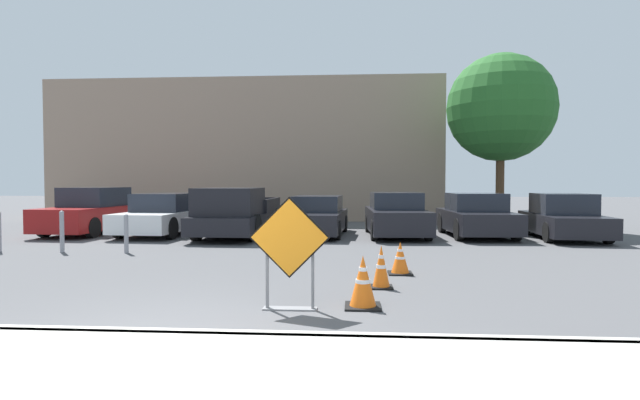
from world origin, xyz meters
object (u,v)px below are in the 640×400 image
at_px(traffic_cone_second, 381,267).
at_px(parked_car_third, 318,217).
at_px(pickup_truck, 236,214).
at_px(parked_car_fourth, 396,216).
at_px(bollard_nearest, 126,232).
at_px(parked_car_nearest, 94,212).
at_px(parked_car_fifth, 476,216).
at_px(traffic_cone_third, 400,258).
at_px(bollard_second, 62,230).
at_px(parked_car_second, 164,215).
at_px(traffic_cone_nearest, 363,282).
at_px(road_closed_sign, 290,247).
at_px(parked_car_sixth, 563,218).

height_order(traffic_cone_second, parked_car_third, parked_car_third).
bearing_deg(traffic_cone_second, pickup_truck, 119.47).
distance_m(pickup_truck, parked_car_fourth, 5.35).
xyz_separation_m(parked_car_third, bollard_nearest, (-4.56, -4.61, -0.09)).
bearing_deg(bollard_nearest, parked_car_nearest, 125.87).
height_order(parked_car_fifth, bollard_nearest, parked_car_fifth).
distance_m(parked_car_nearest, parked_car_third, 7.96).
relative_size(traffic_cone_third, bollard_second, 0.59).
bearing_deg(parked_car_second, parked_car_fourth, -175.60).
bearing_deg(parked_car_fifth, traffic_cone_second, 65.04).
bearing_deg(parked_car_second, pickup_truck, 173.59).
height_order(traffic_cone_nearest, traffic_cone_third, traffic_cone_nearest).
distance_m(parked_car_second, bollard_second, 4.55).
distance_m(traffic_cone_third, parked_car_nearest, 12.41).
bearing_deg(pickup_truck, parked_car_fifth, -174.55).
relative_size(traffic_cone_nearest, parked_car_fifth, 0.18).
height_order(traffic_cone_third, parked_car_fourth, parked_car_fourth).
height_order(traffic_cone_nearest, parked_car_fifth, parked_car_fifth).
bearing_deg(traffic_cone_nearest, traffic_cone_third, 73.87).
bearing_deg(parked_car_fourth, parked_car_fifth, 178.49).
bearing_deg(bollard_second, traffic_cone_third, -16.23).
distance_m(road_closed_sign, parked_car_nearest, 13.06).
xyz_separation_m(parked_car_fifth, bollard_second, (-11.57, -4.60, -0.10)).
height_order(pickup_truck, bollard_second, pickup_truck).
height_order(road_closed_sign, parked_car_fifth, road_closed_sign).
bearing_deg(parked_car_sixth, parked_car_fourth, 0.03).
xyz_separation_m(parked_car_second, parked_car_fourth, (7.96, 0.11, 0.02)).
bearing_deg(parked_car_third, parked_car_fourth, -177.67).
distance_m(parked_car_nearest, parked_car_fourth, 10.62).
height_order(road_closed_sign, parked_car_nearest, parked_car_nearest).
height_order(traffic_cone_third, parked_car_nearest, parked_car_nearest).
relative_size(traffic_cone_nearest, parked_car_second, 0.17).
relative_size(road_closed_sign, parked_car_fifth, 0.39).
distance_m(traffic_cone_nearest, traffic_cone_third, 2.79).
bearing_deg(road_closed_sign, parked_car_second, 119.97).
xyz_separation_m(traffic_cone_third, pickup_truck, (-4.83, 6.43, 0.43)).
bearing_deg(bollard_nearest, pickup_truck, 64.50).
height_order(parked_car_sixth, bollard_second, parked_car_sixth).
bearing_deg(road_closed_sign, traffic_cone_nearest, 12.72).
bearing_deg(traffic_cone_third, pickup_truck, 126.87).
distance_m(pickup_truck, bollard_nearest, 4.41).
bearing_deg(bollard_nearest, traffic_cone_third, -20.06).
bearing_deg(traffic_cone_nearest, bollard_nearest, 139.19).
distance_m(parked_car_third, parked_car_fifth, 5.31).
bearing_deg(pickup_truck, parked_car_third, -165.65).
height_order(pickup_truck, parked_car_fifth, pickup_truck).
xyz_separation_m(traffic_cone_third, parked_car_sixth, (5.80, 6.65, 0.35)).
relative_size(traffic_cone_second, parked_car_fifth, 0.18).
xyz_separation_m(traffic_cone_third, parked_car_fifth, (3.14, 7.05, 0.36)).
relative_size(traffic_cone_nearest, parked_car_third, 0.18).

